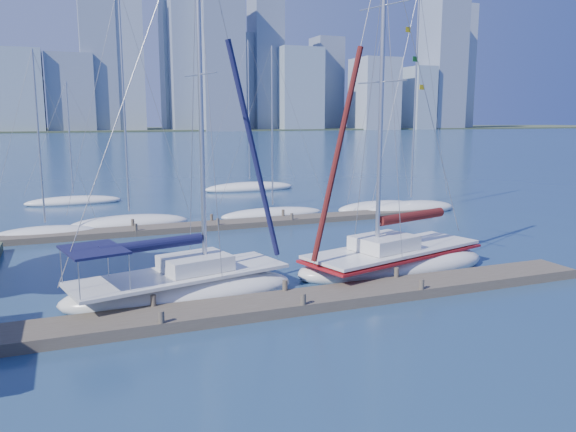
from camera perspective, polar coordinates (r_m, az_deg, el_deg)
name	(u,v)px	position (r m, az deg, el deg)	size (l,w,h in m)	color
ground	(294,307)	(21.19, 0.58, -9.27)	(700.00, 700.00, 0.00)	#182F4D
near_dock	(294,302)	(21.13, 0.58, -8.75)	(26.00, 2.00, 0.40)	#4A4036
far_dock	(230,224)	(36.47, -5.93, -0.84)	(30.00, 1.80, 0.36)	#4A4036
far_shore	(80,130)	(338.71, -20.35, 8.15)	(800.00, 100.00, 1.50)	#38472D
sailboat_navy	(181,270)	(22.15, -10.86, -5.41)	(9.47, 5.01, 15.35)	silver
sailboat_maroon	(394,248)	(26.12, 10.69, -3.21)	(10.01, 5.55, 15.17)	silver
bg_boat_0	(46,233)	(36.18, -23.37, -1.62)	(6.23, 3.37, 11.09)	silver
bg_boat_1	(130,223)	(37.65, -15.77, -0.65)	(7.74, 2.97, 15.21)	silver
bg_boat_3	(273,214)	(40.00, -1.57, 0.24)	(7.78, 4.64, 12.11)	silver
bg_boat_4	(379,207)	(43.13, 9.25, 0.90)	(7.23, 4.27, 14.45)	silver
bg_boat_5	(411,208)	(43.05, 12.38, 0.83)	(7.69, 3.60, 16.50)	silver
bg_boat_6	(74,201)	(49.29, -20.93, 1.40)	(7.70, 2.85, 10.08)	silver
bg_boat_7	(250,187)	(54.84, -3.91, 2.92)	(9.24, 4.73, 14.53)	silver
skyline	(116,63)	(311.70, -17.03, 14.62)	(501.89, 51.31, 118.22)	#8199A7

